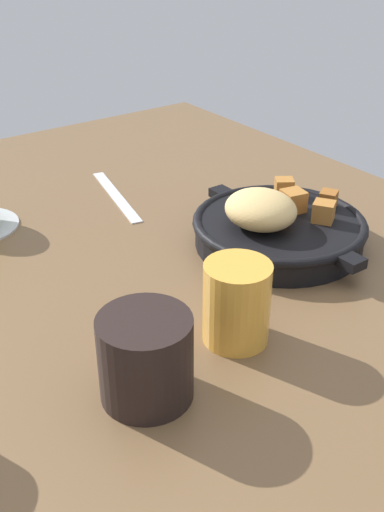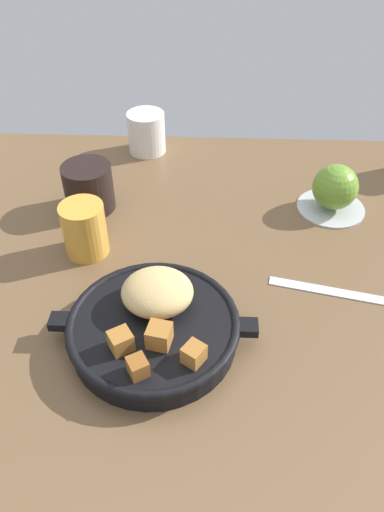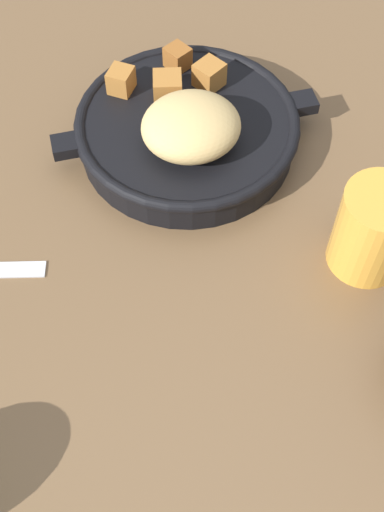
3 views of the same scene
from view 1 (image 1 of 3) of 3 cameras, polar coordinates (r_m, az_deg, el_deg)
ground_plane at (r=74.20cm, az=-0.54°, el=-1.82°), size 115.79×82.10×2.40cm
cast_iron_skillet at (r=77.92cm, az=7.86°, el=2.74°), size 26.08×21.80×7.81cm
butter_knife at (r=92.40cm, az=-7.03°, el=5.57°), size 19.18×5.75×0.36cm
coffee_mug_dark at (r=53.39cm, az=-4.30°, el=-9.38°), size 8.21×8.21×7.99cm
juice_glass_amber at (r=59.77cm, az=4.14°, el=-4.35°), size 6.58×6.58×8.39cm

